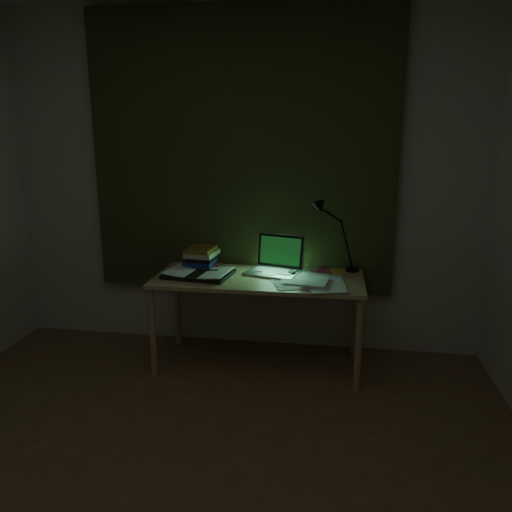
{
  "coord_description": "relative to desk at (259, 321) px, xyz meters",
  "views": [
    {
      "loc": [
        0.66,
        -1.61,
        1.6
      ],
      "look_at": [
        0.18,
        1.49,
        0.82
      ],
      "focal_mm": 35.0,
      "sensor_mm": 36.0,
      "label": 1
    }
  ],
  "objects": [
    {
      "name": "wall_back",
      "position": [
        -0.18,
        0.39,
        0.93
      ],
      "size": [
        3.5,
        0.0,
        2.5
      ],
      "primitive_type": "cube",
      "color": "beige",
      "rests_on": "ground"
    },
    {
      "name": "curtain",
      "position": [
        -0.18,
        0.35,
        1.13
      ],
      "size": [
        2.2,
        0.06,
        2.0
      ],
      "primitive_type": "cube",
      "color": "#2F351A",
      "rests_on": "wall_back"
    },
    {
      "name": "desk",
      "position": [
        0.0,
        0.0,
        0.0
      ],
      "size": [
        1.41,
        0.62,
        0.64
      ],
      "primitive_type": null,
      "color": "tan",
      "rests_on": "floor"
    },
    {
      "name": "laptop",
      "position": [
        0.08,
        0.09,
        0.45
      ],
      "size": [
        0.45,
        0.48,
        0.25
      ],
      "primitive_type": null,
      "rotation": [
        0.0,
        0.0,
        -0.29
      ],
      "color": "silver",
      "rests_on": "desk"
    },
    {
      "name": "open_textbook",
      "position": [
        -0.41,
        -0.04,
        0.34
      ],
      "size": [
        0.48,
        0.37,
        0.04
      ],
      "primitive_type": null,
      "rotation": [
        0.0,
        0.0,
        -0.14
      ],
      "color": "white",
      "rests_on": "desk"
    },
    {
      "name": "book_stack",
      "position": [
        -0.44,
        0.17,
        0.4
      ],
      "size": [
        0.23,
        0.26,
        0.16
      ],
      "primitive_type": null,
      "rotation": [
        0.0,
        0.0,
        -0.13
      ],
      "color": "white",
      "rests_on": "desk"
    },
    {
      "name": "loose_papers",
      "position": [
        0.33,
        -0.09,
        0.33
      ],
      "size": [
        0.46,
        0.47,
        0.02
      ],
      "primitive_type": null,
      "rotation": [
        0.0,
        0.0,
        -0.25
      ],
      "color": "silver",
      "rests_on": "desk"
    },
    {
      "name": "mouse",
      "position": [
        0.22,
        0.08,
        0.34
      ],
      "size": [
        0.07,
        0.1,
        0.03
      ],
      "primitive_type": "ellipsoid",
      "rotation": [
        0.0,
        0.0,
        0.23
      ],
      "color": "black",
      "rests_on": "desk"
    },
    {
      "name": "sticky_yellow",
      "position": [
        0.53,
        0.19,
        0.33
      ],
      "size": [
        0.09,
        0.09,
        0.01
      ],
      "primitive_type": "cube",
      "rotation": [
        0.0,
        0.0,
        0.35
      ],
      "color": "yellow",
      "rests_on": "desk"
    },
    {
      "name": "sticky_pink",
      "position": [
        0.43,
        0.21,
        0.33
      ],
      "size": [
        0.09,
        0.09,
        0.02
      ],
      "primitive_type": "cube",
      "rotation": [
        0.0,
        0.0,
        0.03
      ],
      "color": "#D75375",
      "rests_on": "desk"
    },
    {
      "name": "desk_lamp",
      "position": [
        0.64,
        0.25,
        0.57
      ],
      "size": [
        0.38,
        0.32,
        0.5
      ],
      "primitive_type": null,
      "rotation": [
        0.0,
        0.0,
        0.19
      ],
      "color": "black",
      "rests_on": "desk"
    }
  ]
}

